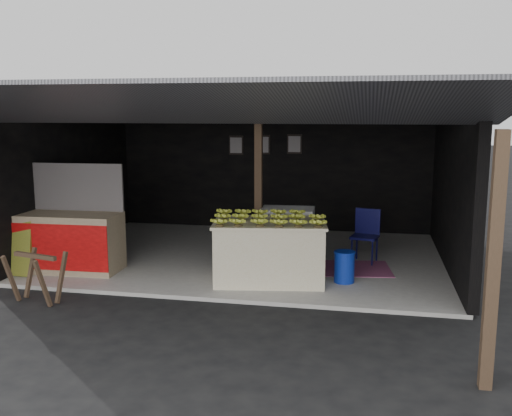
% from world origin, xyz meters
% --- Properties ---
extents(ground, '(80.00, 80.00, 0.00)m').
position_xyz_m(ground, '(0.00, 0.00, 0.00)').
color(ground, black).
rests_on(ground, ground).
extents(concrete_slab, '(7.00, 5.00, 0.06)m').
position_xyz_m(concrete_slab, '(0.00, 2.50, 0.03)').
color(concrete_slab, gray).
rests_on(concrete_slab, ground).
extents(shophouse, '(7.40, 7.29, 3.02)m').
position_xyz_m(shophouse, '(0.00, 2.82, 2.10)').
color(shophouse, black).
rests_on(shophouse, ground).
extents(banana_table, '(1.84, 1.29, 0.94)m').
position_xyz_m(banana_table, '(0.66, 0.96, 0.53)').
color(banana_table, silver).
rests_on(banana_table, concrete_slab).
extents(banana_pile, '(1.70, 1.17, 0.19)m').
position_xyz_m(banana_pile, '(0.66, 0.96, 1.09)').
color(banana_pile, gold).
rests_on(banana_pile, banana_table).
extents(white_crate, '(0.91, 0.64, 0.98)m').
position_xyz_m(white_crate, '(0.79, 1.95, 0.55)').
color(white_crate, white).
rests_on(white_crate, concrete_slab).
extents(neighbor_stall, '(1.72, 0.82, 1.74)m').
position_xyz_m(neighbor_stall, '(-2.69, 0.92, 0.58)').
color(neighbor_stall, '#998466').
rests_on(neighbor_stall, concrete_slab).
extents(green_signboard, '(0.62, 0.19, 0.93)m').
position_xyz_m(green_signboard, '(-3.41, 0.48, 0.53)').
color(green_signboard, black).
rests_on(green_signboard, concrete_slab).
extents(sawhorse, '(0.76, 0.75, 0.71)m').
position_xyz_m(sawhorse, '(-2.38, -0.52, 0.45)').
color(sawhorse, '#453122').
rests_on(sawhorse, ground).
extents(water_barrel, '(0.31, 0.31, 0.46)m').
position_xyz_m(water_barrel, '(1.79, 1.14, 0.29)').
color(water_barrel, '#0D2696').
rests_on(water_barrel, concrete_slab).
extents(plastic_chair, '(0.52, 0.52, 0.92)m').
position_xyz_m(plastic_chair, '(2.10, 2.46, 0.60)').
color(plastic_chair, '#0A0A3B').
rests_on(plastic_chair, concrete_slab).
extents(magenta_rug, '(1.62, 1.20, 0.01)m').
position_xyz_m(magenta_rug, '(1.77, 1.91, 0.07)').
color(magenta_rug, '#7E1C65').
rests_on(magenta_rug, concrete_slab).
extents(picture_frames, '(1.62, 0.04, 0.46)m').
position_xyz_m(picture_frames, '(-0.17, 4.89, 1.93)').
color(picture_frames, black).
rests_on(picture_frames, shophouse).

